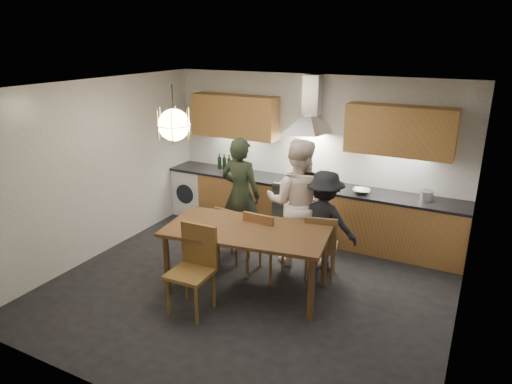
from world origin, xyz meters
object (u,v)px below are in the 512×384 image
at_px(person_mid, 297,203).
at_px(wine_bottles, 229,162).
at_px(person_right, 324,222).
at_px(chair_front, 195,263).
at_px(person_left, 241,194).
at_px(dining_table, 247,236).
at_px(mixing_bowl, 361,191).
at_px(stock_pot, 426,196).
at_px(chair_back_left, 230,231).

distance_m(person_mid, wine_bottles, 2.04).
bearing_deg(person_right, chair_front, 58.95).
xyz_separation_m(person_left, wine_bottles, (-0.78, 0.99, 0.16)).
distance_m(dining_table, chair_front, 0.76).
bearing_deg(person_mid, mixing_bowl, -142.03).
xyz_separation_m(chair_front, mixing_bowl, (1.30, 2.56, 0.33)).
bearing_deg(stock_pot, mixing_bowl, -171.87).
height_order(dining_table, chair_front, chair_front).
bearing_deg(dining_table, chair_front, -126.67).
distance_m(person_right, mixing_bowl, 0.99).
distance_m(person_left, person_mid, 0.96).
bearing_deg(person_left, chair_front, 100.96).
bearing_deg(person_mid, dining_table, 61.66).
relative_size(chair_back_left, stock_pot, 4.51).
relative_size(person_left, person_mid, 0.95).
bearing_deg(chair_back_left, person_mid, -143.75).
height_order(person_right, wine_bottles, person_right).
xyz_separation_m(person_right, mixing_bowl, (0.26, 0.93, 0.21)).
relative_size(mixing_bowl, stock_pot, 1.42).
distance_m(mixing_bowl, stock_pot, 0.92).
bearing_deg(chair_front, wine_bottles, 110.72).
bearing_deg(person_right, stock_pot, -136.36).
xyz_separation_m(dining_table, mixing_bowl, (0.95, 1.90, 0.17)).
distance_m(chair_back_left, person_left, 0.68).
relative_size(chair_back_left, person_mid, 0.47).
distance_m(chair_back_left, person_right, 1.34).
relative_size(chair_front, wine_bottles, 2.28).
distance_m(dining_table, chair_back_left, 0.83).
bearing_deg(person_right, mixing_bowl, -104.15).
bearing_deg(person_left, mixing_bowl, -153.94).
bearing_deg(chair_front, person_mid, 68.36).
bearing_deg(chair_front, stock_pot, 48.89).
height_order(chair_back_left, person_mid, person_mid).
relative_size(dining_table, chair_front, 2.05).
xyz_separation_m(chair_front, person_left, (-0.34, 1.75, 0.27)).
bearing_deg(wine_bottles, dining_table, -54.61).
bearing_deg(chair_back_left, dining_table, 142.43).
bearing_deg(mixing_bowl, wine_bottles, 175.77).
bearing_deg(person_left, person_right, 174.74).
xyz_separation_m(chair_front, person_right, (1.04, 1.62, 0.12)).
distance_m(chair_front, person_mid, 1.81).
relative_size(dining_table, stock_pot, 11.31).
bearing_deg(person_left, stock_pot, -159.98).
distance_m(dining_table, person_right, 1.19).
xyz_separation_m(stock_pot, wine_bottles, (-3.34, 0.05, 0.07)).
xyz_separation_m(dining_table, person_mid, (0.26, 1.02, 0.16)).
bearing_deg(stock_pot, wine_bottles, 179.16).
xyz_separation_m(chair_back_left, person_right, (1.25, 0.42, 0.23)).
relative_size(chair_back_left, person_right, 0.59).
xyz_separation_m(mixing_bowl, stock_pot, (0.91, 0.13, 0.03)).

